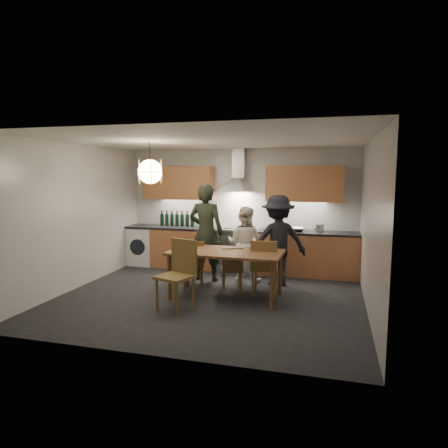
% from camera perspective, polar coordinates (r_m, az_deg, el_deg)
% --- Properties ---
extents(ground, '(5.00, 5.00, 0.00)m').
position_cam_1_polar(ground, '(6.84, -2.02, -10.40)').
color(ground, black).
rests_on(ground, ground).
extents(room_shell, '(5.02, 4.52, 2.61)m').
position_cam_1_polar(room_shell, '(6.53, -2.09, 4.03)').
color(room_shell, white).
rests_on(room_shell, ground).
extents(counter_run, '(5.00, 0.62, 0.90)m').
position_cam_1_polar(counter_run, '(8.55, 2.03, -3.70)').
color(counter_run, '#C87C4C').
rests_on(counter_run, ground).
extents(range_stove, '(0.90, 0.60, 0.92)m').
position_cam_1_polar(range_stove, '(8.55, 1.87, -3.75)').
color(range_stove, silver).
rests_on(range_stove, ground).
extents(wall_fixtures, '(4.30, 0.54, 1.10)m').
position_cam_1_polar(wall_fixtures, '(8.51, 2.10, 5.90)').
color(wall_fixtures, '#CF854F').
rests_on(wall_fixtures, ground).
extents(pendant_lamp, '(0.43, 0.43, 0.70)m').
position_cam_1_polar(pendant_lamp, '(6.80, -10.50, 7.36)').
color(pendant_lamp, black).
rests_on(pendant_lamp, ground).
extents(dining_table, '(1.89, 0.98, 0.79)m').
position_cam_1_polar(dining_table, '(6.67, 0.26, -4.65)').
color(dining_table, brown).
rests_on(dining_table, ground).
extents(chair_back_left, '(0.51, 0.51, 0.87)m').
position_cam_1_polar(chair_back_left, '(7.25, -4.46, -5.30)').
color(chair_back_left, brown).
rests_on(chair_back_left, ground).
extents(chair_back_mid, '(0.46, 0.46, 0.81)m').
position_cam_1_polar(chair_back_mid, '(6.97, 1.19, -6.11)').
color(chair_back_mid, brown).
rests_on(chair_back_mid, ground).
extents(chair_back_right, '(0.46, 0.46, 0.97)m').
position_cam_1_polar(chair_back_right, '(6.79, 5.76, -5.71)').
color(chair_back_right, brown).
rests_on(chair_back_right, ground).
extents(chair_front, '(0.61, 0.61, 1.07)m').
position_cam_1_polar(chair_front, '(6.18, -6.41, -6.47)').
color(chair_front, brown).
rests_on(chair_front, ground).
extents(person_left, '(0.70, 0.48, 1.88)m').
position_cam_1_polar(person_left, '(7.71, -2.58, -1.21)').
color(person_left, black).
rests_on(person_left, ground).
extents(person_mid, '(0.77, 0.64, 1.44)m').
position_cam_1_polar(person_mid, '(7.72, 2.93, -2.84)').
color(person_mid, white).
rests_on(person_mid, ground).
extents(person_right, '(1.24, 0.98, 1.68)m').
position_cam_1_polar(person_right, '(7.45, 7.68, -2.35)').
color(person_right, black).
rests_on(person_right, ground).
extents(mixing_bowl, '(0.31, 0.31, 0.08)m').
position_cam_1_polar(mixing_bowl, '(8.28, 10.47, -0.75)').
color(mixing_bowl, '#B4B4B8').
rests_on(mixing_bowl, counter_run).
extents(stock_pot, '(0.27, 0.27, 0.15)m').
position_cam_1_polar(stock_pot, '(8.29, 13.37, -0.57)').
color(stock_pot, '#AFB0B3').
rests_on(stock_pot, counter_run).
extents(wine_bottles, '(0.81, 0.08, 0.34)m').
position_cam_1_polar(wine_bottles, '(8.98, -6.73, 0.80)').
color(wine_bottles, black).
rests_on(wine_bottles, counter_run).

